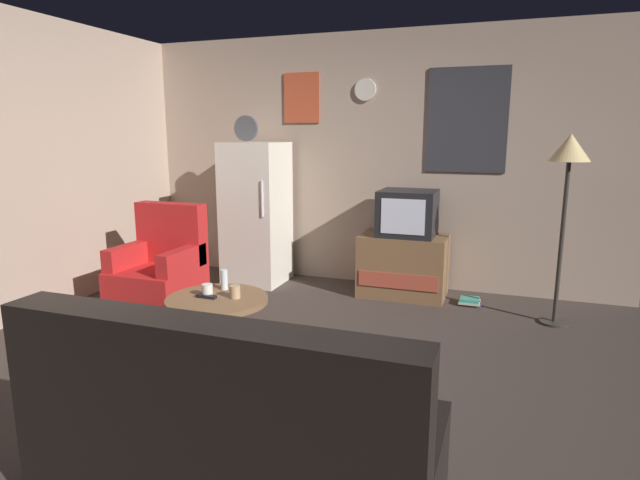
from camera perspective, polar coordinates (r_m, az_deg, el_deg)
ground_plane at (r=3.64m, az=-4.62°, el=-14.40°), size 12.00×12.00×0.00m
wall_with_art at (r=5.60m, az=5.66°, el=8.59°), size 5.20×0.12×2.60m
fridge at (r=5.64m, az=-6.95°, el=2.93°), size 0.60×0.62×1.77m
tv_stand at (r=5.26m, az=9.03°, el=-2.74°), size 0.84×0.53×0.61m
crt_tv at (r=5.16m, az=9.51°, el=2.92°), size 0.54×0.51×0.44m
standing_lamp at (r=4.69m, az=25.44°, el=7.59°), size 0.32×0.32×1.59m
coffee_table at (r=3.87m, az=-11.02°, el=-9.34°), size 0.72×0.72×0.45m
wine_glass at (r=3.96m, az=-10.37°, el=-4.25°), size 0.05×0.05×0.15m
mug_ceramic_white at (r=3.82m, az=-12.15°, el=-5.37°), size 0.08×0.08×0.09m
mug_ceramic_tan at (r=3.75m, az=-9.24°, el=-5.58°), size 0.08×0.08×0.09m
remote_control at (r=3.80m, az=-12.26°, el=-6.01°), size 0.15×0.05×0.02m
armchair at (r=5.00m, az=-16.97°, el=-3.50°), size 0.68×0.68×0.96m
couch at (r=2.41m, az=-9.29°, el=-20.63°), size 1.70×0.80×0.92m
book_stack at (r=5.18m, az=15.96°, el=-6.44°), size 0.21×0.18×0.07m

